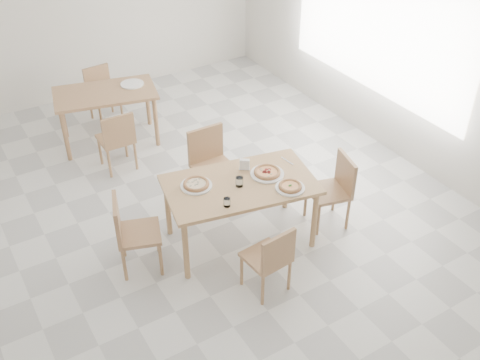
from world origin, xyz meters
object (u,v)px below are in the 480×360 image
pizza_margherita (290,186)px  second_table (106,98)px  tumbler_b (227,202)px  chair_back_n (101,90)px  chair_east (335,186)px  main_table (240,190)px  chair_west (130,230)px  tumbler_a (239,182)px  chair_back_s (117,137)px  plate_empty (132,84)px  plate_pepperoni (267,174)px  pizza_mushroom (196,184)px  plate_margherita (290,188)px  pizza_pepperoni (267,172)px  chair_south (271,257)px  napkin_holder (245,165)px  plate_mushroom (196,186)px  chair_north (211,160)px

pizza_margherita → second_table: pizza_margherita is taller
tumbler_b → chair_back_n: 3.64m
chair_east → tumbler_b: bearing=-76.3°
main_table → chair_west: 1.17m
tumbler_b → second_table: tumbler_b is taller
tumbler_a → chair_back_s: tumbler_a is taller
chair_back_s → plate_empty: bearing=-125.2°
plate_pepperoni → pizza_mushroom: bearing=164.9°
plate_margherita → pizza_margherita: pizza_margherita is taller
pizza_pepperoni → main_table: bearing=177.4°
chair_back_n → tumbler_a: bearing=-91.0°
plate_margherita → pizza_mushroom: pizza_mushroom is taller
main_table → chair_back_s: 2.05m
chair_south → plate_pepperoni: chair_south is taller
chair_east → pizza_pepperoni: bearing=-94.8°
tumbler_a → chair_east: bearing=-11.9°
main_table → tumbler_a: (-0.03, -0.04, 0.13)m
chair_west → pizza_pepperoni: 1.50m
plate_pepperoni → second_table: plate_pepperoni is taller
plate_margherita → napkin_holder: (-0.21, 0.52, 0.05)m
chair_west → plate_mushroom: 0.78m
chair_north → pizza_pepperoni: (0.21, -0.84, 0.26)m
chair_west → plate_empty: 2.73m
pizza_margherita → napkin_holder: size_ratio=2.43×
chair_south → tumbler_a: tumbler_a is taller
chair_east → chair_south: bearing=-51.8°
plate_mushroom → tumbler_b: (0.10, -0.44, 0.04)m
plate_margherita → plate_mushroom: (-0.78, 0.52, 0.00)m
main_table → chair_back_s: (-0.60, 1.95, -0.19)m
plate_pepperoni → pizza_pepperoni: bearing=-26.6°
plate_margherita → chair_west: bearing=160.4°
chair_north → chair_back_n: size_ratio=1.15×
pizza_margherita → napkin_holder: napkin_holder is taller
napkin_holder → second_table: 2.58m
chair_south → tumbler_a: bearing=-104.3°
chair_east → napkin_holder: bearing=-102.7°
tumbler_b → napkin_holder: 0.64m
plate_mushroom → chair_north: bearing=51.6°
main_table → chair_west: chair_west is taller
tumbler_b → plate_empty: (0.24, 2.95, -0.04)m
plate_pepperoni → pizza_pepperoni: size_ratio=1.12×
plate_pepperoni → plate_empty: 2.74m
chair_north → plate_empty: size_ratio=2.89×
plate_mushroom → chair_back_n: 3.20m
pizza_mushroom → chair_back_n: (0.11, 3.18, -0.33)m
pizza_mushroom → pizza_pepperoni: 0.75m
pizza_margherita → second_table: 3.14m
chair_east → pizza_mushroom: size_ratio=2.76×
chair_south → pizza_mushroom: size_ratio=2.58×
plate_empty → chair_back_n: bearing=109.6°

